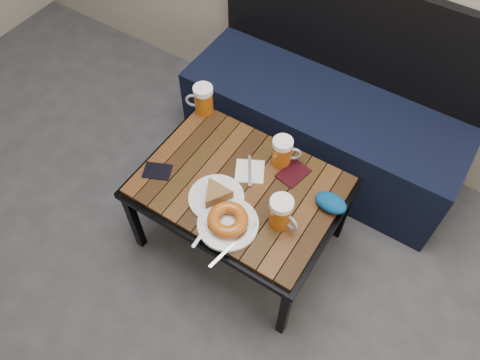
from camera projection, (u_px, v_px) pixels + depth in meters
The scene contains 12 objects.
bench at pixel (324, 121), 2.39m from camera, with size 1.40×0.50×0.95m.
cafe_table at pixel (240, 190), 1.96m from camera, with size 0.84×0.62×0.47m.
beer_mug_left at pixel (203, 99), 2.10m from camera, with size 0.14×0.11×0.14m.
beer_mug_centre at pixel (283, 152), 1.93m from camera, with size 0.13×0.11×0.14m.
beer_mug_right at pixel (281, 212), 1.76m from camera, with size 0.14×0.10×0.15m.
plate_pie at pixel (216, 196), 1.86m from camera, with size 0.22×0.22×0.06m.
plate_bagel at pixel (228, 222), 1.79m from camera, with size 0.24×0.31×0.07m.
napkin_left at pixel (250, 171), 1.95m from camera, with size 0.16×0.16×0.01m.
napkin_right at pixel (221, 225), 1.80m from camera, with size 0.13×0.11×0.01m.
passport_navy at pixel (157, 171), 1.95m from camera, with size 0.08×0.11×0.01m, color black.
passport_burgundy at pixel (293, 173), 1.95m from camera, with size 0.09×0.13×0.01m, color black.
knit_pouch at pixel (331, 203), 1.83m from camera, with size 0.13×0.09×0.06m, color navy.
Camera 1 is at (0.81, 0.16, 2.05)m, focal length 35.00 mm.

